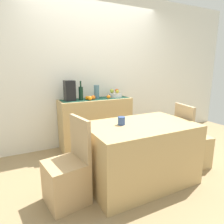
# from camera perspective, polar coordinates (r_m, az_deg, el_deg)

# --- Properties ---
(ground_plane) EXTENTS (6.40, 6.40, 0.02)m
(ground_plane) POSITION_cam_1_polar(r_m,az_deg,el_deg) (2.96, 4.36, -15.66)
(ground_plane) COLOR #977D57
(ground_plane) RESTS_ON ground
(room_wall_rear) EXTENTS (6.40, 0.06, 2.70)m
(room_wall_rear) POSITION_cam_1_polar(r_m,az_deg,el_deg) (3.66, -5.04, 12.01)
(room_wall_rear) COLOR silver
(room_wall_rear) RESTS_ON ground
(sideboard_console) EXTENTS (1.26, 0.42, 0.86)m
(sideboard_console) POSITION_cam_1_polar(r_m,az_deg,el_deg) (3.52, -4.64, -3.18)
(sideboard_console) COLOR tan
(sideboard_console) RESTS_ON ground
(table_runner) EXTENTS (1.18, 0.32, 0.01)m
(table_runner) POSITION_cam_1_polar(r_m,az_deg,el_deg) (3.42, -4.78, 3.84)
(table_runner) COLOR #1C4A38
(table_runner) RESTS_ON sideboard_console
(fruit_bowl) EXTENTS (0.24, 0.24, 0.07)m
(fruit_bowl) POSITION_cam_1_polar(r_m,az_deg,el_deg) (3.58, 1.04, 4.92)
(fruit_bowl) COLOR silver
(fruit_bowl) RESTS_ON table_runner
(apple_left) EXTENTS (0.07, 0.07, 0.07)m
(apple_left) POSITION_cam_1_polar(r_m,az_deg,el_deg) (3.55, 1.55, 5.98)
(apple_left) COLOR gold
(apple_left) RESTS_ON fruit_bowl
(apple_upper) EXTENTS (0.07, 0.07, 0.07)m
(apple_upper) POSITION_cam_1_polar(r_m,az_deg,el_deg) (3.58, -0.05, 6.11)
(apple_upper) COLOR #9AAC3A
(apple_upper) RESTS_ON fruit_bowl
(apple_center) EXTENTS (0.07, 0.07, 0.07)m
(apple_center) POSITION_cam_1_polar(r_m,az_deg,el_deg) (3.64, 1.42, 6.18)
(apple_center) COLOR red
(apple_center) RESTS_ON fruit_bowl
(wine_bottle) EXTENTS (0.07, 0.07, 0.32)m
(wine_bottle) POSITION_cam_1_polar(r_m,az_deg,el_deg) (3.32, -9.00, 5.48)
(wine_bottle) COLOR #133121
(wine_bottle) RESTS_ON sideboard_console
(coffee_maker) EXTENTS (0.16, 0.18, 0.33)m
(coffee_maker) POSITION_cam_1_polar(r_m,az_deg,el_deg) (3.26, -12.20, 6.04)
(coffee_maker) COLOR black
(coffee_maker) RESTS_ON sideboard_console
(ceramic_vase) EXTENTS (0.09, 0.09, 0.24)m
(ceramic_vase) POSITION_cam_1_polar(r_m,az_deg,el_deg) (3.41, -4.50, 5.78)
(ceramic_vase) COLOR slate
(ceramic_vase) RESTS_ON sideboard_console
(orange_loose_near_bowl) EXTENTS (0.07, 0.07, 0.07)m
(orange_loose_near_bowl) POSITION_cam_1_polar(r_m,az_deg,el_deg) (3.42, -1.01, 4.42)
(orange_loose_near_bowl) COLOR orange
(orange_loose_near_bowl) RESTS_ON sideboard_console
(orange_loose_end) EXTENTS (0.08, 0.08, 0.08)m
(orange_loose_end) POSITION_cam_1_polar(r_m,az_deg,el_deg) (3.33, -5.46, 4.20)
(orange_loose_end) COLOR orange
(orange_loose_end) RESTS_ON sideboard_console
(orange_loose_mid) EXTENTS (0.07, 0.07, 0.07)m
(orange_loose_mid) POSITION_cam_1_polar(r_m,az_deg,el_deg) (3.32, -7.20, 4.05)
(orange_loose_mid) COLOR orange
(orange_loose_mid) RESTS_ON sideboard_console
(orange_loose_far) EXTENTS (0.07, 0.07, 0.07)m
(orange_loose_far) POSITION_cam_1_polar(r_m,az_deg,el_deg) (3.26, -6.42, 3.96)
(orange_loose_far) COLOR orange
(orange_loose_far) RESTS_ON sideboard_console
(dining_table) EXTENTS (1.28, 0.83, 0.74)m
(dining_table) POSITION_cam_1_polar(r_m,az_deg,el_deg) (2.50, 8.05, -11.59)
(dining_table) COLOR tan
(dining_table) RESTS_ON ground
(coffee_cup) EXTENTS (0.09, 0.09, 0.10)m
(coffee_cup) POSITION_cam_1_polar(r_m,az_deg,el_deg) (2.30, 2.76, -2.57)
(coffee_cup) COLOR #304B89
(coffee_cup) RESTS_ON dining_table
(chair_near_window) EXTENTS (0.46, 0.46, 0.90)m
(chair_near_window) POSITION_cam_1_polar(r_m,az_deg,el_deg) (2.22, -12.82, -18.23)
(chair_near_window) COLOR tan
(chair_near_window) RESTS_ON ground
(chair_by_corner) EXTENTS (0.47, 0.47, 0.90)m
(chair_by_corner) POSITION_cam_1_polar(r_m,az_deg,el_deg) (3.11, 21.99, -9.48)
(chair_by_corner) COLOR tan
(chair_by_corner) RESTS_ON ground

